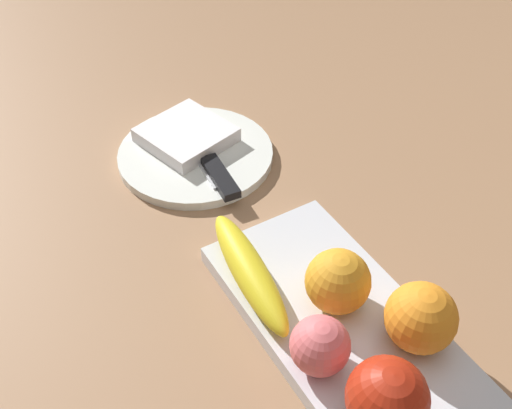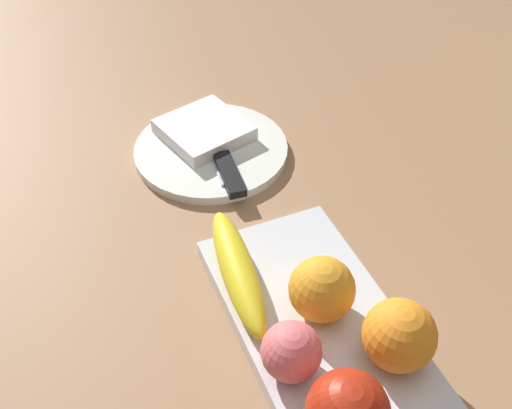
% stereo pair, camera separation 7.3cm
% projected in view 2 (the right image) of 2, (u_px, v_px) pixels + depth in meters
% --- Properties ---
extents(ground_plane, '(2.40, 2.40, 0.00)m').
position_uv_depth(ground_plane, '(324.00, 343.00, 0.65)').
color(ground_plane, '#9C7250').
extents(fruit_tray, '(0.35, 0.17, 0.02)m').
position_uv_depth(fruit_tray, '(321.00, 337.00, 0.64)').
color(fruit_tray, silver).
rests_on(fruit_tray, ground_plane).
extents(banana, '(0.19, 0.06, 0.04)m').
position_uv_depth(banana, '(238.00, 270.00, 0.67)').
color(banana, yellow).
rests_on(banana, fruit_tray).
extents(orange_near_apple, '(0.07, 0.07, 0.07)m').
position_uv_depth(orange_near_apple, '(322.00, 289.00, 0.63)').
color(orange_near_apple, orange).
rests_on(orange_near_apple, fruit_tray).
extents(orange_near_banana, '(0.07, 0.07, 0.07)m').
position_uv_depth(orange_near_banana, '(399.00, 335.00, 0.59)').
color(orange_near_banana, orange).
rests_on(orange_near_banana, fruit_tray).
extents(peach, '(0.06, 0.06, 0.06)m').
position_uv_depth(peach, '(291.00, 351.00, 0.58)').
color(peach, '#E3666A').
rests_on(peach, fruit_tray).
extents(dinner_plate, '(0.23, 0.23, 0.01)m').
position_uv_depth(dinner_plate, '(209.00, 151.00, 0.89)').
color(dinner_plate, white).
rests_on(dinner_plate, ground_plane).
extents(folded_napkin, '(0.14, 0.14, 0.02)m').
position_uv_depth(folded_napkin, '(202.00, 130.00, 0.89)').
color(folded_napkin, white).
rests_on(folded_napkin, dinner_plate).
extents(knife, '(0.18, 0.04, 0.01)m').
position_uv_depth(knife, '(224.00, 169.00, 0.84)').
color(knife, silver).
rests_on(knife, dinner_plate).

